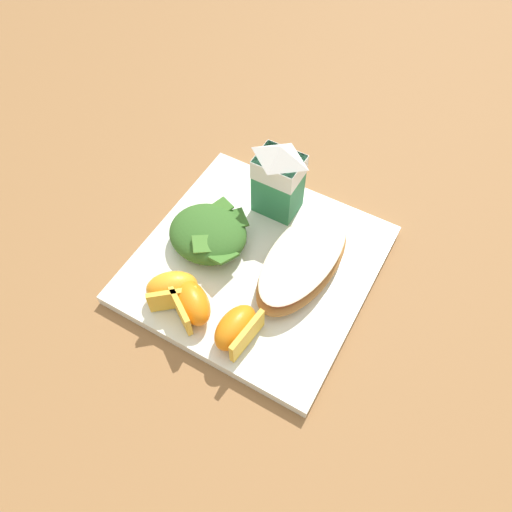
{
  "coord_description": "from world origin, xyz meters",
  "views": [
    {
      "loc": [
        0.17,
        -0.29,
        0.52
      ],
      "look_at": [
        0.0,
        0.0,
        0.03
      ],
      "focal_mm": 34.18,
      "sensor_mm": 36.0,
      "label": 1
    }
  ],
  "objects": [
    {
      "name": "green_salad_pile",
      "position": [
        -0.07,
        -0.01,
        0.04
      ],
      "size": [
        0.1,
        0.1,
        0.04
      ],
      "color": "#336023",
      "rests_on": "white_plate"
    },
    {
      "name": "cheesy_pizza_bread",
      "position": [
        0.06,
        0.02,
        0.03
      ],
      "size": [
        0.09,
        0.17,
        0.04
      ],
      "color": "#A87038",
      "rests_on": "white_plate"
    },
    {
      "name": "orange_wedge_middle",
      "position": [
        -0.03,
        -0.1,
        0.04
      ],
      "size": [
        0.07,
        0.06,
        0.04
      ],
      "color": "orange",
      "rests_on": "white_plate"
    },
    {
      "name": "white_plate",
      "position": [
        0.0,
        0.0,
        0.01
      ],
      "size": [
        0.28,
        0.28,
        0.02
      ],
      "primitive_type": "cube",
      "color": "white",
      "rests_on": "ground"
    },
    {
      "name": "orange_wedge_rear",
      "position": [
        0.03,
        -0.1,
        0.04
      ],
      "size": [
        0.04,
        0.06,
        0.04
      ],
      "color": "orange",
      "rests_on": "white_plate"
    },
    {
      "name": "ground",
      "position": [
        0.0,
        0.0,
        0.0
      ],
      "size": [
        3.0,
        3.0,
        0.0
      ],
      "primitive_type": "plane",
      "color": "olive"
    },
    {
      "name": "orange_wedge_front",
      "position": [
        -0.06,
        -0.09,
        0.04
      ],
      "size": [
        0.07,
        0.07,
        0.04
      ],
      "color": "orange",
      "rests_on": "white_plate"
    },
    {
      "name": "milk_carton",
      "position": [
        -0.02,
        0.09,
        0.08
      ],
      "size": [
        0.06,
        0.04,
        0.11
      ],
      "color": "#2D8451",
      "rests_on": "white_plate"
    }
  ]
}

